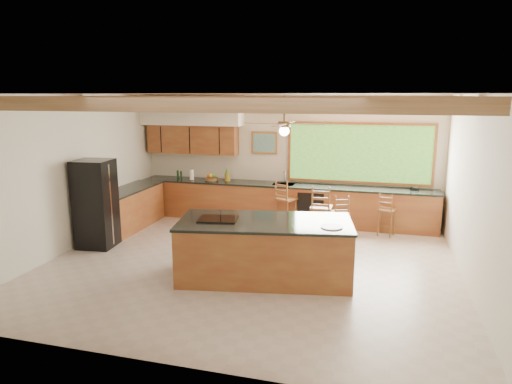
# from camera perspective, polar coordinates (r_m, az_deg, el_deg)

# --- Properties ---
(ground) EXTENTS (7.20, 7.20, 0.00)m
(ground) POSITION_cam_1_polar(r_m,az_deg,el_deg) (8.32, -0.79, -8.99)
(ground) COLOR #BCAB9C
(ground) RESTS_ON ground
(room_shell) EXTENTS (7.27, 6.54, 3.02)m
(room_shell) POSITION_cam_1_polar(r_m,az_deg,el_deg) (8.47, -0.72, 6.82)
(room_shell) COLOR beige
(room_shell) RESTS_ON ground
(counter_run) EXTENTS (7.12, 3.10, 1.26)m
(counter_run) POSITION_cam_1_polar(r_m,az_deg,el_deg) (10.72, -1.30, -1.56)
(counter_run) COLOR brown
(counter_run) RESTS_ON ground
(island) EXTENTS (3.00, 1.79, 1.00)m
(island) POSITION_cam_1_polar(r_m,az_deg,el_deg) (7.59, 1.11, -7.15)
(island) COLOR brown
(island) RESTS_ON ground
(refrigerator) EXTENTS (0.75, 0.73, 1.75)m
(refrigerator) POSITION_cam_1_polar(r_m,az_deg,el_deg) (9.56, -19.40, -1.40)
(refrigerator) COLOR black
(refrigerator) RESTS_ON ground
(bar_stool_a) EXTENTS (0.45, 0.45, 0.97)m
(bar_stool_a) POSITION_cam_1_polar(r_m,az_deg,el_deg) (9.62, 10.35, -2.66)
(bar_stool_a) COLOR brown
(bar_stool_a) RESTS_ON ground
(bar_stool_b) EXTENTS (0.53, 0.53, 1.11)m
(bar_stool_b) POSITION_cam_1_polar(r_m,az_deg,el_deg) (10.32, 3.68, -1.00)
(bar_stool_b) COLOR brown
(bar_stool_b) RESTS_ON ground
(bar_stool_c) EXTENTS (0.44, 0.44, 1.19)m
(bar_stool_c) POSITION_cam_1_polar(r_m,az_deg,el_deg) (9.42, 8.11, -2.09)
(bar_stool_c) COLOR brown
(bar_stool_c) RESTS_ON ground
(bar_stool_d) EXTENTS (0.42, 0.42, 0.95)m
(bar_stool_d) POSITION_cam_1_polar(r_m,az_deg,el_deg) (10.12, 16.05, -2.30)
(bar_stool_d) COLOR brown
(bar_stool_d) RESTS_ON ground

